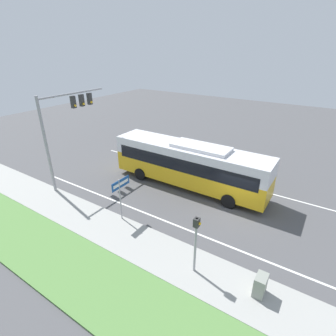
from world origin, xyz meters
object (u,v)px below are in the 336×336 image
pedestrian_signal (196,237)px  utility_cabinet (260,285)px  bus (189,163)px  street_sign (121,191)px  signal_gantry (65,119)px

pedestrian_signal → utility_cabinet: bearing=-82.9°
pedestrian_signal → utility_cabinet: size_ratio=3.12×
bus → utility_cabinet: 10.56m
street_sign → pedestrian_signal: bearing=-103.0°
bus → utility_cabinet: bus is taller
signal_gantry → utility_cabinet: size_ratio=6.99×
pedestrian_signal → street_sign: (1.36, 5.88, -0.06)m
bus → utility_cabinet: size_ratio=12.01×
street_sign → utility_cabinet: (-0.98, -8.93, -1.49)m
street_sign → utility_cabinet: size_ratio=2.82×
signal_gantry → utility_cabinet: signal_gantry is taller
pedestrian_signal → street_sign: bearing=77.0°
bus → pedestrian_signal: bus is taller
bus → street_sign: size_ratio=4.25×
signal_gantry → bus: bearing=-61.2°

